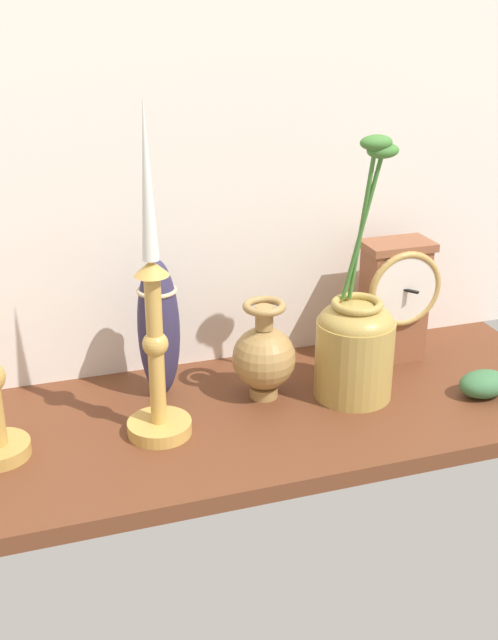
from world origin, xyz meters
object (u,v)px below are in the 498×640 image
object	(u,v)px
mantel_clock	(395,298)
brass_vase_jar	(355,342)
tall_ceramic_vase	(159,328)
candlestick_tall_left	(155,334)
brass_vase_bulbous	(264,356)

from	to	relation	value
mantel_clock	brass_vase_jar	size ratio (longest dim) A/B	0.51
mantel_clock	tall_ceramic_vase	bearing A→B (deg)	-179.15
mantel_clock	tall_ceramic_vase	xyz separation A→B (cm)	(-37.60, -0.56, 0.30)
candlestick_tall_left	brass_vase_jar	xyz separation A→B (cm)	(29.07, 1.74, -6.07)
tall_ceramic_vase	brass_vase_bulbous	bearing A→B (deg)	-20.26
brass_vase_jar	mantel_clock	bearing A→B (deg)	40.27
brass_vase_bulbous	mantel_clock	bearing A→B (deg)	13.65
candlestick_tall_left	brass_vase_jar	size ratio (longest dim) A/B	1.16
brass_vase_jar	tall_ceramic_vase	bearing A→B (deg)	161.58
brass_vase_bulbous	tall_ceramic_vase	bearing A→B (deg)	159.74
candlestick_tall_left	tall_ceramic_vase	size ratio (longest dim) A/B	2.12
mantel_clock	candlestick_tall_left	xyz separation A→B (cm)	(-40.16, -11.14, 4.27)
candlestick_tall_left	brass_vase_bulbous	world-z (taller)	candlestick_tall_left
brass_vase_bulbous	tall_ceramic_vase	distance (cm)	15.47
candlestick_tall_left	tall_ceramic_vase	distance (cm)	11.58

